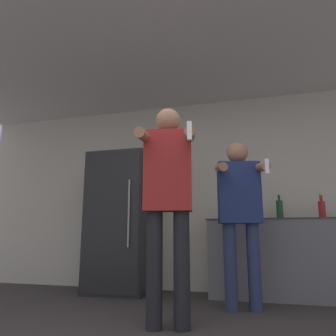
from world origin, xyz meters
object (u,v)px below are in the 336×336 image
Objects in this scene: bottle_red_label at (322,208)px; refrigerator at (122,222)px; person_man_side at (240,206)px; bottle_tall_gin at (280,209)px; bottle_amber_bourbon at (254,212)px; person_woman_foreground at (168,193)px.

refrigerator is at bearing -178.09° from bottle_red_label.
refrigerator is 1.67m from person_man_side.
bottle_amber_bourbon is (-0.29, -0.00, -0.02)m from bottle_tall_gin.
person_woman_foreground is 1.07× the size of person_man_side.
refrigerator is 1.75m from person_woman_foreground.
bottle_tall_gin reaches higher than bottle_amber_bourbon.
bottle_tall_gin is (1.97, 0.08, 0.13)m from refrigerator.
person_woman_foreground is at bearing -113.78° from bottle_amber_bourbon.
bottle_amber_bourbon is 1.64m from person_woman_foreground.
refrigerator reaches higher than bottle_red_label.
refrigerator reaches higher than bottle_amber_bourbon.
person_woman_foreground is at bearing -123.58° from person_man_side.
bottle_tall_gin is at bearing 58.90° from person_man_side.
bottle_amber_bourbon is 0.84× the size of bottle_red_label.
person_man_side is (1.55, -0.62, 0.11)m from refrigerator.
person_man_side is at bearing -121.10° from bottle_tall_gin.
refrigerator is 1.06× the size of person_man_side.
refrigerator is at bearing 158.27° from person_man_side.
bottle_amber_bourbon is at bearing -180.00° from bottle_tall_gin.
person_man_side is (-0.13, -0.70, 0.01)m from bottle_amber_bourbon.
person_man_side reaches higher than bottle_amber_bourbon.
person_woman_foreground reaches higher than refrigerator.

